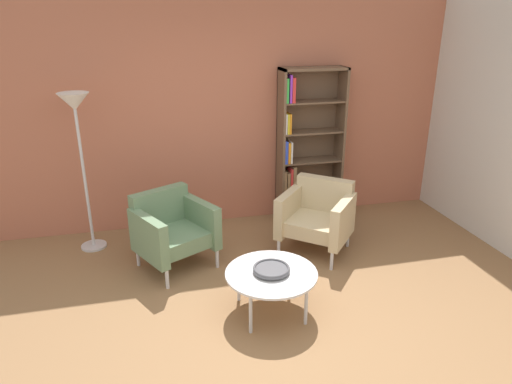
# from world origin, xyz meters

# --- Properties ---
(ground_plane) EXTENTS (8.32, 8.32, 0.00)m
(ground_plane) POSITION_xyz_m (0.00, 0.00, 0.00)
(ground_plane) COLOR olive
(brick_back_panel) EXTENTS (6.40, 0.12, 2.90)m
(brick_back_panel) POSITION_xyz_m (0.00, 2.46, 1.45)
(brick_back_panel) COLOR #B2664C
(brick_back_panel) RESTS_ON ground_plane
(bookshelf_tall) EXTENTS (0.80, 0.30, 1.90)m
(bookshelf_tall) POSITION_xyz_m (0.97, 2.25, 0.92)
(bookshelf_tall) COLOR brown
(bookshelf_tall) RESTS_ON ground_plane
(coffee_table_low) EXTENTS (0.80, 0.80, 0.40)m
(coffee_table_low) POSITION_xyz_m (0.02, 0.32, 0.37)
(coffee_table_low) COLOR silver
(coffee_table_low) RESTS_ON ground_plane
(decorative_bowl) EXTENTS (0.32, 0.32, 0.05)m
(decorative_bowl) POSITION_xyz_m (0.02, 0.32, 0.43)
(decorative_bowl) COLOR #4C4C51
(decorative_bowl) RESTS_ON coffee_table_low
(armchair_spare_guest) EXTENTS (0.95, 0.94, 0.78)m
(armchair_spare_guest) POSITION_xyz_m (0.82, 1.34, 0.41)
(armchair_spare_guest) COLOR #C6B289
(armchair_spare_guest) RESTS_ON ground_plane
(armchair_by_bookshelf) EXTENTS (0.93, 0.90, 0.78)m
(armchair_by_bookshelf) POSITION_xyz_m (-0.75, 1.38, 0.41)
(armchair_by_bookshelf) COLOR slate
(armchair_by_bookshelf) RESTS_ON ground_plane
(floor_lamp_torchiere) EXTENTS (0.32, 0.32, 1.74)m
(floor_lamp_torchiere) POSITION_xyz_m (-1.61, 1.99, 1.45)
(floor_lamp_torchiere) COLOR silver
(floor_lamp_torchiere) RESTS_ON ground_plane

